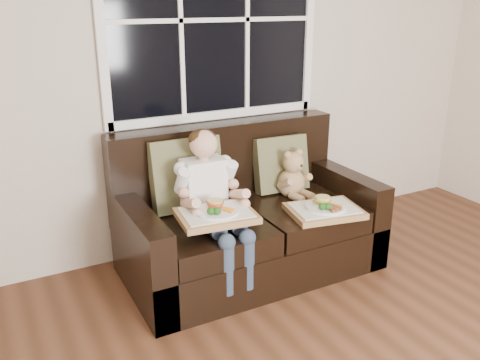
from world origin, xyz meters
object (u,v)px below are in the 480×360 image
teddy_bear (293,177)px  tray_left (216,214)px  loveseat (246,224)px  tray_right (324,209)px  child (211,192)px

teddy_bear → tray_left: bearing=-165.8°
loveseat → teddy_bear: size_ratio=4.79×
loveseat → tray_right: bearing=-43.3°
teddy_bear → tray_left: (-0.75, -0.31, -0.01)m
child → loveseat: bearing=20.8°
teddy_bear → loveseat: bearing=173.3°
child → teddy_bear: size_ratio=2.50×
loveseat → child: 0.48m
loveseat → tray_left: loveseat is taller
tray_right → child: bearing=171.2°
tray_left → tray_right: 0.76m
loveseat → tray_left: (-0.36, -0.30, 0.27)m
tray_left → loveseat: bearing=46.0°
tray_left → tray_right: (0.75, -0.07, -0.09)m
loveseat → child: child is taller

